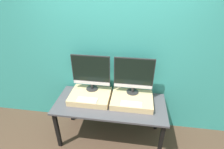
{
  "coord_description": "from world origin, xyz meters",
  "views": [
    {
      "loc": [
        0.33,
        -1.68,
        2.41
      ],
      "look_at": [
        0.0,
        0.56,
        1.1
      ],
      "focal_mm": 28.0,
      "sensor_mm": 36.0,
      "label": 1
    }
  ],
  "objects_px": {
    "monitor_left": "(91,72)",
    "keyboard_left": "(87,100)",
    "monitor_right": "(134,75)",
    "keyboard_right": "(132,104)"
  },
  "relations": [
    {
      "from": "monitor_left",
      "to": "keyboard_left",
      "type": "xyz_separation_m",
      "value": [
        -0.0,
        -0.3,
        -0.31
      ]
    },
    {
      "from": "monitor_left",
      "to": "monitor_right",
      "type": "height_order",
      "value": "same"
    },
    {
      "from": "monitor_right",
      "to": "keyboard_right",
      "type": "xyz_separation_m",
      "value": [
        0.0,
        -0.3,
        -0.31
      ]
    },
    {
      "from": "keyboard_left",
      "to": "keyboard_right",
      "type": "distance_m",
      "value": 0.64
    },
    {
      "from": "keyboard_left",
      "to": "keyboard_right",
      "type": "height_order",
      "value": "same"
    },
    {
      "from": "monitor_left",
      "to": "keyboard_left",
      "type": "bearing_deg",
      "value": -90.0
    },
    {
      "from": "keyboard_left",
      "to": "monitor_left",
      "type": "bearing_deg",
      "value": 90.0
    },
    {
      "from": "monitor_left",
      "to": "keyboard_right",
      "type": "distance_m",
      "value": 0.77
    },
    {
      "from": "keyboard_left",
      "to": "keyboard_right",
      "type": "bearing_deg",
      "value": 0.0
    },
    {
      "from": "monitor_left",
      "to": "monitor_right",
      "type": "bearing_deg",
      "value": 0.0
    }
  ]
}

